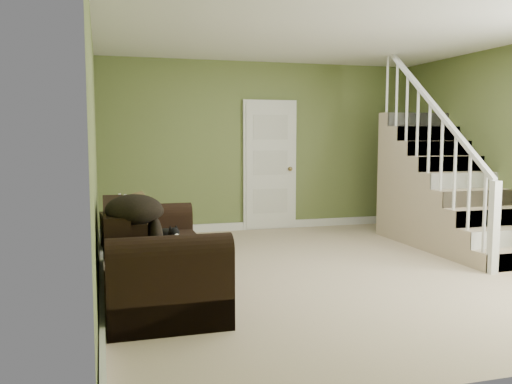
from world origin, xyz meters
TOP-DOWN VIEW (x-y plane):
  - floor at (0.00, 0.00)m, footprint 5.00×5.50m
  - ceiling at (0.00, 0.00)m, footprint 5.00×5.50m
  - wall_back at (0.00, 2.75)m, footprint 5.00×0.04m
  - wall_left at (-2.50, 0.00)m, footprint 0.04×5.50m
  - baseboard_back at (0.00, 2.72)m, footprint 5.00×0.04m
  - baseboard_left at (-2.47, 0.00)m, footprint 0.04×5.50m
  - door at (0.10, 2.71)m, footprint 0.86×0.12m
  - staircase at (1.99, 0.97)m, footprint 1.00×2.51m
  - sofa at (-2.02, -0.43)m, footprint 0.94×2.17m
  - side_table at (-2.24, 1.35)m, footprint 0.49×0.49m
  - cat at (-1.88, -0.43)m, footprint 0.28×0.43m
  - banana at (-1.75, -0.78)m, footprint 0.06×0.22m
  - throw_pillow at (-2.03, 0.27)m, footprint 0.22×0.45m
  - throw_blanket at (-2.20, -1.02)m, footprint 0.51×0.64m

SIDE VIEW (x-z plane):
  - floor at x=0.00m, z-range -0.01..0.01m
  - baseboard_back at x=0.00m, z-range 0.00..0.12m
  - baseboard_left at x=-2.47m, z-range 0.00..0.12m
  - side_table at x=-2.24m, z-range -0.10..0.66m
  - sofa at x=-2.02m, z-range -0.10..0.76m
  - banana at x=-1.75m, z-range 0.47..0.53m
  - cat at x=-1.88m, z-range 0.44..0.65m
  - staircase at x=1.99m, z-range -0.77..2.05m
  - throw_pillow at x=-2.03m, z-range 0.42..0.88m
  - throw_blanket at x=-2.20m, z-range 0.77..1.01m
  - door at x=0.10m, z-range 0.00..2.02m
  - wall_back at x=0.00m, z-range 0.00..2.60m
  - wall_left at x=-2.50m, z-range 0.00..2.60m
  - ceiling at x=0.00m, z-range 2.60..2.60m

